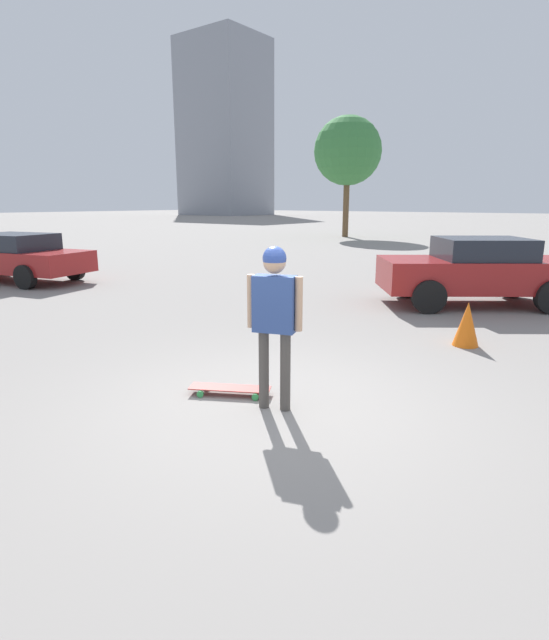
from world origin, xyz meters
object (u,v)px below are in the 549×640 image
traffic_cone (467,324)px  car_parked_far (13,256)px  person (275,306)px  car_parked_near (477,270)px  skateboard (230,389)px

traffic_cone → car_parked_far: bearing=4.9°
person → car_parked_near: size_ratio=0.41×
person → traffic_cone: 3.98m
person → car_parked_far: 11.73m
skateboard → car_parked_far: 11.10m
person → traffic_cone: (-0.92, -3.79, -0.80)m
traffic_cone → person: bearing=76.3°
person → car_parked_near: 7.19m
car_parked_near → traffic_cone: car_parked_near is taller
car_parked_far → skateboard: bearing=151.6°
skateboard → traffic_cone: bearing=-141.5°
skateboard → car_parked_far: bearing=-43.1°
person → car_parked_far: bearing=146.9°
traffic_cone → car_parked_near: bearing=-76.3°
car_parked_near → traffic_cone: size_ratio=6.11×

